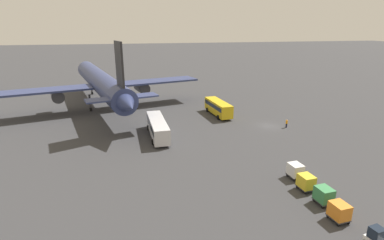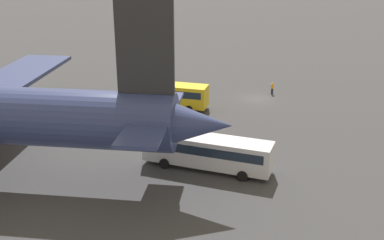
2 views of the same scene
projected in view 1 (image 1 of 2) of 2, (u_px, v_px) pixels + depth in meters
name	position (u px, v px, depth m)	size (l,w,h in m)	color
ground_plane	(269.00, 126.00, 61.67)	(600.00, 600.00, 0.00)	#38383A
airplane	(101.00, 82.00, 73.40)	(55.69, 48.67, 17.24)	navy
shuttle_bus_near	(218.00, 107.00, 68.76)	(10.65, 3.86, 3.25)	gold
shuttle_bus_far	(158.00, 126.00, 55.49)	(12.67, 3.35, 3.23)	silver
baggage_tug	(378.00, 240.00, 27.59)	(2.57, 1.95, 2.10)	white
worker_person	(287.00, 123.00, 60.61)	(0.38, 0.38, 1.74)	#1E1E2D
cargo_cart_orange	(339.00, 211.00, 31.52)	(2.14, 1.85, 2.06)	#38383D
cargo_cart_green	(324.00, 195.00, 34.53)	(2.14, 1.85, 2.06)	#38383D
cargo_cart_yellow	(306.00, 182.00, 37.41)	(2.14, 1.85, 2.06)	#38383D
cargo_cart_white	(295.00, 170.00, 40.42)	(2.14, 1.85, 2.06)	#38383D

